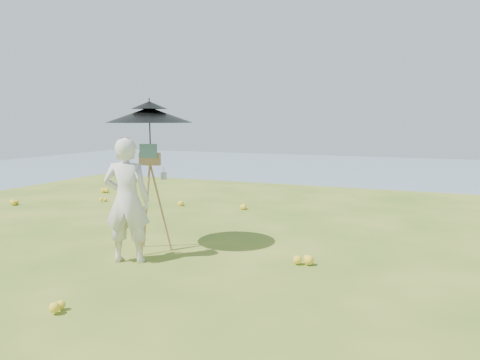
% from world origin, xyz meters
% --- Properties ---
extents(ground, '(14.00, 14.00, 0.00)m').
position_xyz_m(ground, '(0.00, 0.00, 0.00)').
color(ground, '#42681D').
rests_on(ground, ground).
extents(shoreline_tier, '(170.00, 28.00, 8.00)m').
position_xyz_m(shoreline_tier, '(0.00, 75.00, -36.00)').
color(shoreline_tier, '#6A6555').
rests_on(shoreline_tier, bay_water).
extents(bay_water, '(700.00, 700.00, 0.00)m').
position_xyz_m(bay_water, '(0.00, 240.00, -34.00)').
color(bay_water, slate).
rests_on(bay_water, ground).
extents(peninsula, '(90.00, 60.00, 12.00)m').
position_xyz_m(peninsula, '(-75.00, 155.00, -29.00)').
color(peninsula, '#18390F').
rests_on(peninsula, bay_water).
extents(slope_trees, '(110.00, 50.00, 6.00)m').
position_xyz_m(slope_trees, '(0.00, 35.00, -15.00)').
color(slope_trees, '#1F4815').
rests_on(slope_trees, forest_slope).
extents(harbor_town, '(110.00, 22.00, 5.00)m').
position_xyz_m(harbor_town, '(0.00, 75.00, -29.50)').
color(harbor_town, beige).
rests_on(harbor_town, shoreline_tier).
extents(moored_boats, '(140.00, 140.00, 0.70)m').
position_xyz_m(moored_boats, '(-12.50, 161.00, -33.65)').
color(moored_boats, white).
rests_on(moored_boats, bay_water).
extents(wildflowers, '(10.00, 10.50, 0.12)m').
position_xyz_m(wildflowers, '(0.00, 0.25, 0.06)').
color(wildflowers, yellow).
rests_on(wildflowers, ground).
extents(painter, '(0.75, 0.61, 1.78)m').
position_xyz_m(painter, '(0.47, -1.62, 0.89)').
color(painter, white).
rests_on(painter, ground).
extents(field_easel, '(0.77, 0.77, 1.66)m').
position_xyz_m(field_easel, '(0.47, -1.01, 0.83)').
color(field_easel, '#B0814A').
rests_on(field_easel, ground).
extents(sun_umbrella, '(1.46, 1.46, 0.98)m').
position_xyz_m(sun_umbrella, '(0.46, -0.98, 1.86)').
color(sun_umbrella, black).
rests_on(sun_umbrella, field_easel).
extents(painter_cap, '(0.27, 0.29, 0.10)m').
position_xyz_m(painter_cap, '(0.47, -1.62, 1.73)').
color(painter_cap, '#CB6F76').
rests_on(painter_cap, painter).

